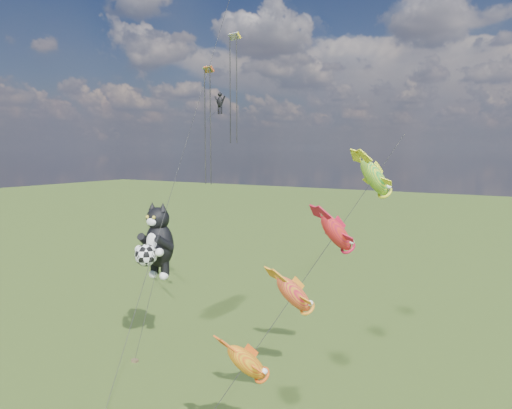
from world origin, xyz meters
The scene contains 4 objects.
ground centered at (0.00, 0.00, 0.00)m, with size 300.00×300.00×0.00m, color #243E0F.
cat_kite_rig centered at (4.33, 5.50, 8.10)m, with size 2.59×4.16×10.96m.
fish_windsock_rig centered at (18.41, 2.38, 8.83)m, with size 6.44×14.70×15.71m.
parafoil_rig centered at (6.36, 10.54, 18.45)m, with size 3.45×17.29×27.81m.
Camera 1 is at (29.14, -21.28, 14.87)m, focal length 35.00 mm.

